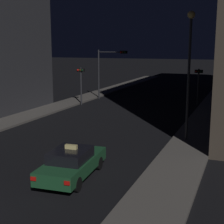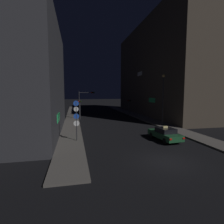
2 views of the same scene
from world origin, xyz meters
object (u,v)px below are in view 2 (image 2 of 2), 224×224
(taxi, at_px, (165,134))
(traffic_light_left_kerb, at_px, (80,106))
(traffic_light_overhead, at_px, (85,99))
(street_lamp_near_block, at_px, (163,93))
(sign_pole_left, at_px, (76,118))
(traffic_light_right_kerb, at_px, (129,104))

(taxi, bearing_deg, traffic_light_left_kerb, 115.67)
(traffic_light_overhead, distance_m, street_lamp_near_block, 18.35)
(taxi, relative_size, street_lamp_near_block, 0.58)
(traffic_light_overhead, height_order, traffic_light_left_kerb, traffic_light_overhead)
(sign_pole_left, distance_m, street_lamp_near_block, 15.14)
(traffic_light_left_kerb, height_order, traffic_light_right_kerb, traffic_light_left_kerb)
(taxi, bearing_deg, street_lamp_near_block, 63.84)
(taxi, xyz_separation_m, street_lamp_near_block, (3.90, 7.94, 4.49))
(taxi, bearing_deg, traffic_light_overhead, 108.17)
(traffic_light_right_kerb, bearing_deg, traffic_light_overhead, 176.12)
(traffic_light_left_kerb, bearing_deg, traffic_light_right_kerb, 18.67)
(sign_pole_left, bearing_deg, traffic_light_right_kerb, 58.94)
(traffic_light_left_kerb, xyz_separation_m, sign_pole_left, (-0.91, -16.49, -0.13))
(traffic_light_left_kerb, bearing_deg, street_lamp_near_block, -38.50)
(taxi, xyz_separation_m, traffic_light_right_kerb, (2.73, 21.70, 1.96))
(traffic_light_left_kerb, distance_m, traffic_light_right_kerb, 11.95)
(traffic_light_left_kerb, bearing_deg, sign_pole_left, -93.17)
(taxi, bearing_deg, traffic_light_right_kerb, 82.82)
(traffic_light_left_kerb, height_order, street_lamp_near_block, street_lamp_near_block)
(sign_pole_left, height_order, street_lamp_near_block, street_lamp_near_block)
(traffic_light_overhead, xyz_separation_m, street_lamp_near_block, (11.24, -14.44, 1.23))
(traffic_light_overhead, bearing_deg, traffic_light_left_kerb, -105.44)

